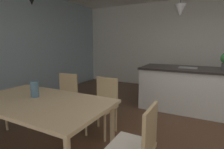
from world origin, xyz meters
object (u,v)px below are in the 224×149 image
Objects in this scene: chair_kitchen_end at (135,146)px; vase_on_dining_table at (35,89)px; kitchen_island at (198,89)px; dining_table at (39,105)px; chair_far_right at (103,104)px; chair_far_left at (64,97)px.

chair_kitchen_end is 4.26× the size of vase_on_dining_table.
kitchen_island is 11.48× the size of vase_on_dining_table.
dining_table is 0.96m from chair_far_right.
chair_kitchen_end is 1.45m from vase_on_dining_table.
chair_kitchen_end is at bearing -45.16° from chair_far_right.
vase_on_dining_table reaches higher than chair_kitchen_end.
dining_table is 2.01× the size of chair_kitchen_end.
vase_on_dining_table reaches higher than chair_far_right.
chair_far_right is at bearing 0.01° from chair_far_left.
kitchen_island reaches higher than dining_table.
chair_kitchen_end is (1.25, -0.00, -0.18)m from dining_table.
dining_table is 1.26m from chair_kitchen_end.
vase_on_dining_table is at bearing -125.22° from chair_far_right.
chair_far_left is 0.89m from vase_on_dining_table.
kitchen_island is at bearing 53.38° from vase_on_dining_table.
vase_on_dining_table is (-0.16, 0.07, 0.17)m from dining_table.
chair_far_left is 4.26× the size of vase_on_dining_table.
dining_table is at bearing -65.03° from chair_far_left.
chair_kitchen_end is 1.00× the size of chair_far_right.
chair_kitchen_end is at bearing -2.97° from vase_on_dining_table.
chair_far_right is 0.79m from chair_far_left.
vase_on_dining_table is (-1.85, -2.49, 0.36)m from kitchen_island.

